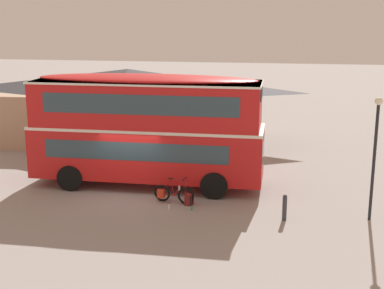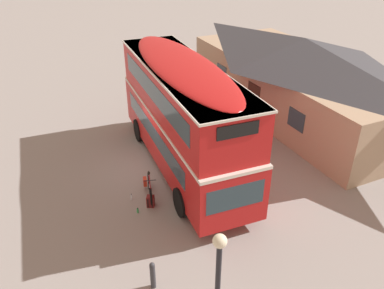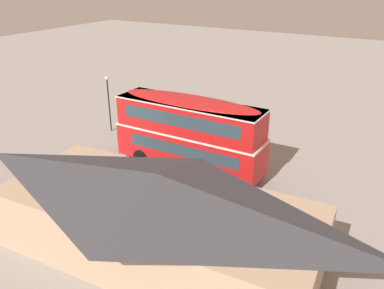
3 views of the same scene
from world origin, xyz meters
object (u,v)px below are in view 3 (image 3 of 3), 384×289
object	(u,v)px
touring_bicycle	(186,148)
water_bottle_clear_plastic	(191,147)
water_bottle_green_metal	(180,145)
backpack_on_ground	(179,146)
double_decker_bus	(189,131)
street_lamp	(108,98)
kerb_bollard	(146,129)

from	to	relation	value
touring_bicycle	water_bottle_clear_plastic	distance (m)	0.78
water_bottle_clear_plastic	water_bottle_green_metal	distance (m)	0.86
water_bottle_clear_plastic	backpack_on_ground	bearing A→B (deg)	41.06
touring_bicycle	water_bottle_clear_plastic	world-z (taller)	touring_bicycle
touring_bicycle	water_bottle_green_metal	distance (m)	1.17
touring_bicycle	water_bottle_green_metal	bearing A→B (deg)	-38.83
backpack_on_ground	water_bottle_clear_plastic	distance (m)	0.90
water_bottle_green_metal	double_decker_bus	bearing A→B (deg)	131.32
street_lamp	kerb_bollard	world-z (taller)	street_lamp
double_decker_bus	water_bottle_clear_plastic	distance (m)	3.98
touring_bicycle	backpack_on_ground	xyz separation A→B (m)	(0.69, -0.16, -0.11)
touring_bicycle	water_bottle_clear_plastic	size ratio (longest dim) A/B	6.54
touring_bicycle	backpack_on_ground	world-z (taller)	touring_bicycle
backpack_on_ground	water_bottle_green_metal	xyz separation A→B (m)	(0.20, -0.56, -0.16)
touring_bicycle	water_bottle_clear_plastic	xyz separation A→B (m)	(0.02, -0.74, -0.25)
double_decker_bus	kerb_bollard	distance (m)	6.92
touring_bicycle	kerb_bollard	size ratio (longest dim) A/B	1.72
double_decker_bus	touring_bicycle	xyz separation A→B (m)	(1.47, -1.96, -2.27)
touring_bicycle	street_lamp	xyz separation A→B (m)	(7.37, -0.57, 2.40)
kerb_bollard	water_bottle_green_metal	bearing A→B (deg)	172.99
double_decker_bus	water_bottle_green_metal	xyz separation A→B (m)	(2.35, -2.68, -2.54)
touring_bicycle	kerb_bollard	world-z (taller)	touring_bicycle
street_lamp	kerb_bollard	distance (m)	3.83
double_decker_bus	kerb_bollard	size ratio (longest dim) A/B	10.10
backpack_on_ground	street_lamp	size ratio (longest dim) A/B	0.11
water_bottle_clear_plastic	water_bottle_green_metal	xyz separation A→B (m)	(0.86, 0.02, -0.02)
kerb_bollard	double_decker_bus	bearing A→B (deg)	151.88
water_bottle_clear_plastic	kerb_bollard	world-z (taller)	kerb_bollard
double_decker_bus	backpack_on_ground	size ratio (longest dim) A/B	19.32
backpack_on_ground	street_lamp	xyz separation A→B (m)	(6.68, -0.41, 2.51)
double_decker_bus	water_bottle_clear_plastic	size ratio (longest dim) A/B	38.35
backpack_on_ground	water_bottle_clear_plastic	xyz separation A→B (m)	(-0.67, -0.58, -0.14)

